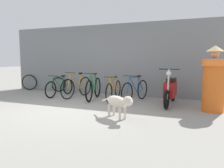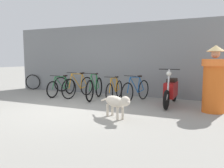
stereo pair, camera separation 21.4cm
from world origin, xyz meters
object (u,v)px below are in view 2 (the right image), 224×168
bicycle_2 (95,88)px  person_in_robes (214,80)px  bicycle_1 (78,87)px  bicycle_4 (136,90)px  stray_dog (117,102)px  bicycle_0 (62,87)px  motorcycle (171,91)px  bicycle_3 (115,90)px  spare_tire_left (33,82)px  spare_tire_right (61,84)px

bicycle_2 → person_in_robes: (3.74, -0.42, 0.47)m
bicycle_1 → bicycle_4: 2.19m
bicycle_1 → bicycle_4: bicycle_1 is taller
stray_dog → person_in_robes: person_in_robes is taller
bicycle_0 → person_in_robes: size_ratio=0.94×
motorcycle → stray_dog: 2.23m
bicycle_4 → person_in_robes: size_ratio=0.94×
bicycle_4 → stray_dog: size_ratio=1.57×
bicycle_3 → spare_tire_left: 4.53m
stray_dog → motorcycle: bearing=99.6°
bicycle_1 → person_in_robes: 4.54m
person_in_robes → spare_tire_right: (-5.91, 1.44, -0.54)m
bicycle_4 → bicycle_2: bearing=-68.6°
bicycle_3 → spare_tire_right: 3.00m
bicycle_0 → bicycle_1: 0.74m
person_in_robes → spare_tire_right: size_ratio=2.77×
stray_dog → bicycle_0: bearing=180.0°
person_in_robes → spare_tire_left: size_ratio=2.50×
motorcycle → stray_dog: size_ratio=1.79×
motorcycle → person_in_robes: 1.30m
bicycle_4 → spare_tire_right: 3.71m
bicycle_0 → bicycle_2: (1.48, -0.13, 0.05)m
bicycle_1 → bicycle_4: size_ratio=1.02×
bicycle_2 → bicycle_4: bearing=87.6°
bicycle_2 → bicycle_3: 0.71m
bicycle_1 → bicycle_0: bearing=-79.6°
bicycle_3 → motorcycle: bearing=82.8°
stray_dog → spare_tire_left: (-5.41, 3.02, -0.04)m
bicycle_3 → person_in_robes: bearing=76.0°
bicycle_4 → motorcycle: bearing=96.5°
stray_dog → spare_tire_right: spare_tire_right is taller
bicycle_0 → bicycle_2: size_ratio=0.97×
bicycle_1 → bicycle_4: bearing=100.7°
bicycle_1 → spare_tire_right: (-1.43, 0.88, -0.07)m
bicycle_2 → stray_dog: bearing=30.0°
stray_dog → bicycle_2: bearing=163.7°
spare_tire_left → motorcycle: bearing=-8.9°
motorcycle → spare_tire_left: motorcycle is taller
bicycle_0 → bicycle_1: bearing=93.3°
bicycle_3 → person_in_robes: size_ratio=0.93×
bicycle_3 → motorcycle: 1.90m
bicycle_1 → bicycle_2: (0.75, -0.14, -0.00)m
bicycle_4 → bicycle_3: bearing=-72.9°
bicycle_2 → motorcycle: motorcycle is taller
bicycle_1 → motorcycle: bearing=97.6°
bicycle_0 → bicycle_1: (0.74, 0.01, 0.05)m
person_in_robes → bicycle_3: bearing=-37.1°
motorcycle → person_in_robes: size_ratio=1.08×
bicycle_0 → spare_tire_right: (-0.69, 0.89, -0.01)m
person_in_robes → bicycle_0: bearing=-32.7°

